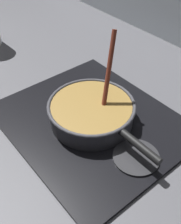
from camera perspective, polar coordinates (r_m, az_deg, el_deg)
ground at (r=0.84m, az=-8.34°, el=-7.99°), size 2.40×1.60×0.04m
hob_plate at (r=0.88m, az=0.00°, el=-1.79°), size 0.56×0.48×0.01m
burner_ring at (r=0.88m, az=0.00°, el=-1.32°), size 0.18×0.18×0.01m
spare_burner at (r=0.78m, az=9.42°, el=-9.14°), size 0.13×0.13×0.01m
cooking_pan at (r=0.85m, az=0.09°, el=0.24°), size 0.41×0.27×0.27m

